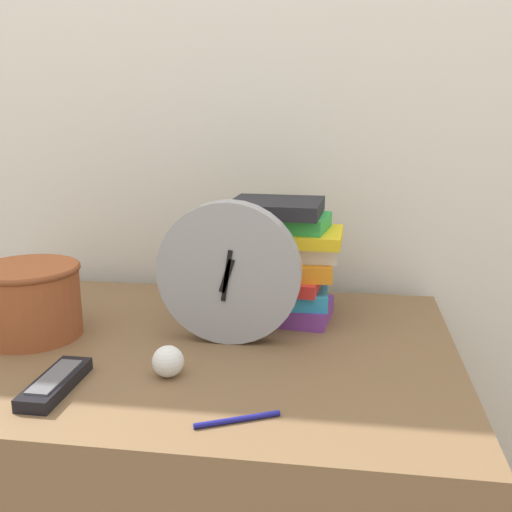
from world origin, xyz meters
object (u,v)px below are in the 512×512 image
Objects in this scene: desk_clock at (229,273)px; basket at (29,298)px; book_stack at (279,259)px; pen at (237,419)px; tv_remote at (55,383)px; crumpled_paper_ball at (168,361)px.

desk_clock is 0.38m from basket.
pen is at bearing -90.72° from book_stack.
book_stack is 0.50m from tv_remote.
basket is at bearing -157.01° from book_stack.
pen is (-0.01, -0.44, -0.11)m from book_stack.
crumpled_paper_ball is (-0.07, -0.16, -0.10)m from desk_clock.
basket is at bearing 149.78° from pen.
desk_clock is 2.29× the size of pen.
book_stack reaches higher than tv_remote.
basket reaches higher than crumpled_paper_ball.
pen is (0.29, -0.05, -0.01)m from tv_remote.
desk_clock reaches higher than tv_remote.
pen is at bearing -30.22° from basket.
book_stack is at bearing 22.99° from basket.
tv_remote is 0.30m from pen.
book_stack reaches higher than basket.
crumpled_paper_ball reaches higher than tv_remote.
tv_remote is (-0.23, -0.23, -0.12)m from desk_clock.
book_stack is 0.48m from basket.
book_stack is at bearing 89.28° from pen.
book_stack is 2.27× the size of pen.
crumpled_paper_ball is 0.45× the size of pen.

